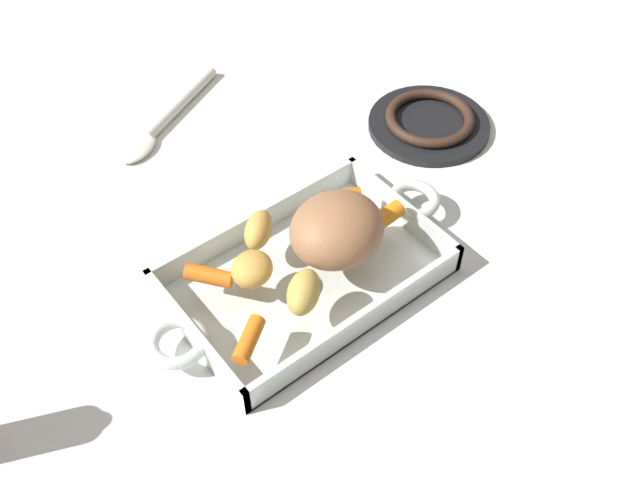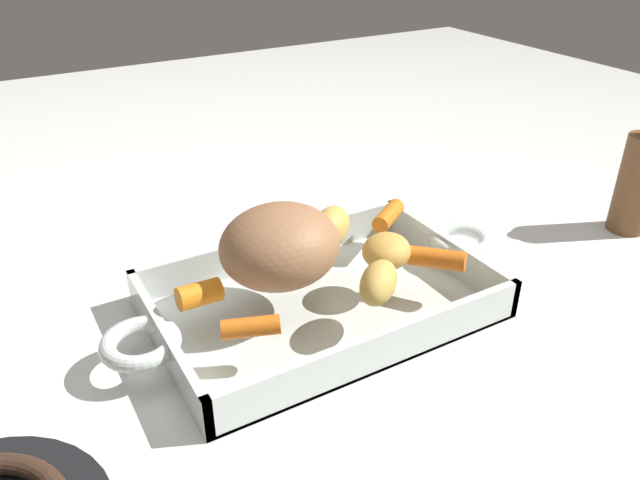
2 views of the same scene
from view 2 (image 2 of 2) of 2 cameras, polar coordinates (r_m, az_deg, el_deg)
ground_plane at (r=0.66m, az=0.09°, el=-6.52°), size 2.34×2.34×0.00m
roasting_dish at (r=0.65m, az=0.10°, el=-5.49°), size 0.45×0.22×0.04m
pork_roast at (r=0.61m, az=-3.71°, el=-0.54°), size 0.13×0.12×0.08m
baby_carrot_center_left at (r=0.55m, az=-6.37°, el=-7.98°), size 0.06×0.04×0.02m
baby_carrot_southwest at (r=0.65m, az=10.74°, el=-1.69°), size 0.05×0.06×0.02m
baby_carrot_center_right at (r=0.73m, az=6.33°, el=2.25°), size 0.06×0.05×0.02m
baby_carrot_northeast at (r=0.60m, az=-11.06°, el=-4.92°), size 0.04×0.02×0.03m
potato_halved at (r=0.59m, az=5.42°, el=-3.92°), size 0.07×0.06×0.04m
potato_corner at (r=0.64m, az=6.15°, el=-1.02°), size 0.07×0.07×0.04m
potato_golden_large at (r=0.68m, az=1.00°, el=1.22°), size 0.07×0.07×0.04m
pepper_mill at (r=0.88m, az=27.22°, el=4.84°), size 0.05×0.05×0.15m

